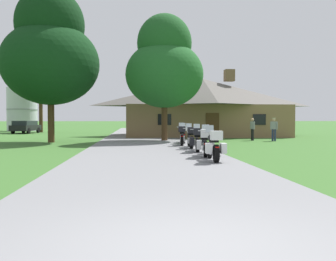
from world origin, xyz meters
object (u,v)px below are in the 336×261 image
Objects in this scene: tree_left_near at (50,52)px; tree_left_far at (40,78)px; parked_black_suv_far_left at (26,126)px; bystander_gray_shirt_beside_signpost at (252,128)px; motorcycle_black_nearest_to_camera at (214,146)px; motorcycle_silver_third_in_row at (197,140)px; motorcycle_blue_farthest_in_row at (183,134)px; motorcycle_white_fourth_in_row at (190,137)px; motorcycle_white_second_in_row at (206,143)px; bystander_gray_shirt_near_lodge at (274,128)px; tree_by_lodge_front at (164,65)px; metal_silo_distant at (22,106)px; motorcycle_silver_fifth_in_row at (182,136)px.

tree_left_far is (-5.68, 19.57, 0.39)m from tree_left_near.
bystander_gray_shirt_beside_signpost is at bearing -30.93° from parked_black_suv_far_left.
motorcycle_black_nearest_to_camera is 3.96m from motorcycle_silver_third_in_row.
bystander_gray_shirt_beside_signpost reaches higher than motorcycle_blue_farthest_in_row.
tree_left_near is at bearing 147.50° from motorcycle_white_fourth_in_row.
motorcycle_white_second_in_row and motorcycle_white_fourth_in_row have the same top height.
bystander_gray_shirt_near_lodge is 0.19× the size of tree_by_lodge_front.
metal_silo_distant is at bearing 125.54° from tree_by_lodge_front.
tree_left_far is (-14.29, 31.81, 5.91)m from motorcycle_black_nearest_to_camera.
bystander_gray_shirt_near_lodge is at bearing 18.31° from motorcycle_blue_farthest_in_row.
motorcycle_black_nearest_to_camera is 6.07m from motorcycle_white_fourth_in_row.
motorcycle_black_nearest_to_camera is at bearing -64.02° from metal_silo_distant.
motorcycle_blue_farthest_in_row is at bearing 91.71° from motorcycle_black_nearest_to_camera.
tree_by_lodge_front is at bearing -54.46° from tree_left_far.
motorcycle_white_second_in_row is at bearing -87.29° from motorcycle_white_fourth_in_row.
motorcycle_black_nearest_to_camera is at bearing -80.35° from motorcycle_white_second_in_row.
motorcycle_white_second_in_row is 12.78m from bystander_gray_shirt_beside_signpost.
motorcycle_black_nearest_to_camera is 35.37m from tree_left_far.
motorcycle_blue_farthest_in_row is at bearing -70.41° from tree_by_lodge_front.
motorcycle_white_fourth_in_row is 9.14m from bystander_gray_shirt_beside_signpost.
motorcycle_silver_fifth_in_row is at bearing -48.25° from parked_black_suv_far_left.
bystander_gray_shirt_beside_signpost reaches higher than motorcycle_silver_fifth_in_row.
motorcycle_silver_fifth_in_row is at bearing -59.05° from tree_left_far.
motorcycle_black_nearest_to_camera is 0.20× the size of tree_left_near.
bystander_gray_shirt_near_lodge is 35.43m from metal_silo_distant.
motorcycle_white_second_in_row is at bearing 95.38° from bystander_gray_shirt_near_lodge.
motorcycle_silver_third_in_row is 10.85m from bystander_gray_shirt_beside_signpost.
motorcycle_white_second_in_row is 6.39m from motorcycle_silver_fifth_in_row.
motorcycle_blue_farthest_in_row is 1.24× the size of bystander_gray_shirt_near_lodge.
metal_silo_distant is (-9.48, 24.90, -2.76)m from tree_left_near.
tree_left_near is (-8.67, 6.17, 5.51)m from motorcycle_white_fourth_in_row.
tree_left_far is at bearing 106.17° from tree_left_near.
parked_black_suv_far_left reaches higher than motorcycle_silver_fifth_in_row.
tree_left_near reaches higher than parked_black_suv_far_left.
tree_by_lodge_front is at bearing -42.08° from parked_black_suv_far_left.
motorcycle_blue_farthest_in_row is 0.20× the size of tree_left_near.
tree_by_lodge_front is at bearing 110.70° from motorcycle_blue_farthest_in_row.
metal_silo_distant reaches higher than motorcycle_white_second_in_row.
motorcycle_white_second_in_row is 0.31× the size of metal_silo_distant.
motorcycle_black_nearest_to_camera is 1.00× the size of motorcycle_white_fourth_in_row.
tree_left_near is 18.33m from parked_black_suv_far_left.
bystander_gray_shirt_near_lodge is at bearing 39.05° from motorcycle_silver_fifth_in_row.
motorcycle_white_second_in_row is 0.99× the size of motorcycle_silver_third_in_row.
tree_by_lodge_front is at bearing 96.20° from motorcycle_black_nearest_to_camera.
tree_by_lodge_front reaches higher than bystander_gray_shirt_beside_signpost.
motorcycle_silver_third_in_row is at bearing -43.63° from tree_left_near.
tree_left_near is at bearing -62.88° from parked_black_suv_far_left.
tree_by_lodge_front is (-7.90, 0.58, 4.49)m from bystander_gray_shirt_near_lodge.
motorcycle_silver_fifth_in_row is 0.44× the size of parked_black_suv_far_left.
tree_by_lodge_front is (-0.69, 4.77, 4.82)m from motorcycle_silver_fifth_in_row.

